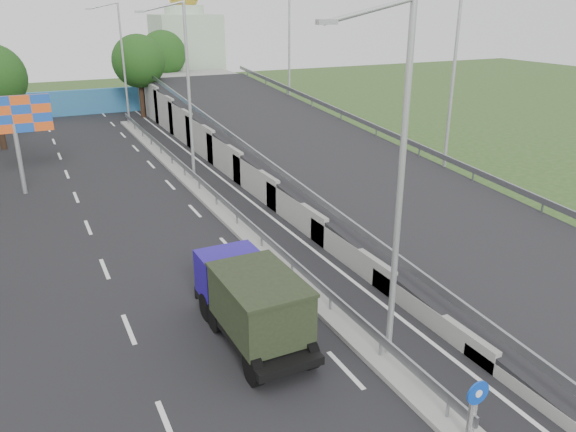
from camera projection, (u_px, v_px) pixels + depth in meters
road_surface at (165, 223)px, 27.52m from camera, size 26.00×90.00×0.04m
median at (200, 190)px, 32.07m from camera, size 1.00×44.00×0.20m
overpass_ramp at (315, 148)px, 34.54m from camera, size 10.00×50.00×3.50m
median_guardrail at (199, 179)px, 31.84m from camera, size 0.09×44.00×0.71m
sign_bollard at (474, 409)px, 13.36m from camera, size 0.64×0.23×1.67m
lamp_post_near at (395, 175)px, 14.94m from camera, size 2.74×0.18×10.08m
lamp_post_mid at (185, 85)px, 31.78m from camera, size 2.74×0.18×10.08m
lamp_post_far at (121, 57)px, 48.62m from camera, size 2.74×0.18×10.08m
blue_wall at (70, 103)px, 53.64m from camera, size 30.00×0.50×2.40m
church at (187, 48)px, 64.61m from camera, size 7.00×7.00×13.80m
billboard at (13, 120)px, 30.33m from camera, size 4.00×0.24×5.50m
tree_median_far at (138, 61)px, 51.30m from camera, size 4.80×4.80×7.60m
tree_ramp_far at (163, 54)px, 58.82m from camera, size 4.80×4.80×7.60m
dump_truck at (251, 300)px, 17.62m from camera, size 2.26×5.66×2.48m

